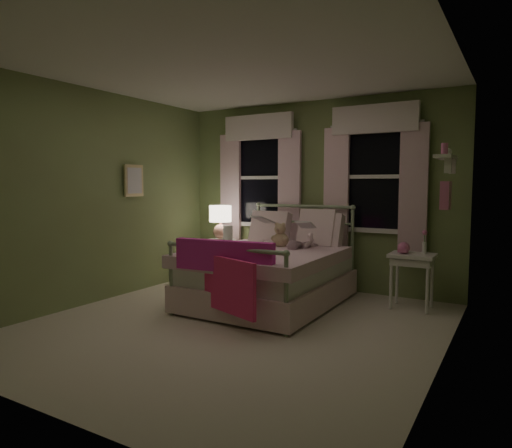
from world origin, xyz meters
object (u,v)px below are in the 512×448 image
Objects in this scene: child_right at (306,225)px; teddy_bear at (280,237)px; nightstand_left at (221,256)px; table_lamp at (220,219)px; nightstand_right at (412,262)px; bed at (270,273)px; child_left at (267,225)px.

child_right is 0.35m from teddy_bear.
table_lamp is at bearing 0.00° from nightstand_left.
teddy_bear is 1.19m from table_lamp.
child_right reaches higher than nightstand_right.
table_lamp is (-1.14, 0.59, 0.58)m from bed.
nightstand_left is (-0.85, 0.15, -0.50)m from child_left.
bed is 0.50m from teddy_bear.
child_left is 1.87m from nightstand_right.
nightstand_right is (2.68, 0.03, 0.13)m from nightstand_left.
table_lamp is (-1.13, 0.31, 0.16)m from teddy_bear.
child_right reaches higher than table_lamp.
table_lamp is at bearing -34.18° from child_left.
teddy_bear is at bearing -15.38° from nightstand_left.
teddy_bear is (0.28, -0.16, -0.12)m from child_left.
bed is 1.41m from table_lamp.
child_right reaches higher than bed.
teddy_bear is at bearing 91.15° from bed.
child_right is 1.42m from table_lamp.
bed is 0.75m from child_left.
child_left reaches higher than teddy_bear.
nightstand_right is at bearing 0.71° from nightstand_left.
teddy_bear is 1.23m from nightstand_left.
nightstand_left and nightstand_right have the same top height.
nightstand_left is at bearing -34.18° from child_left.
table_lamp is 2.71m from nightstand_right.
bed is 6.36× the size of teddy_bear.
table_lamp is at bearing 3.71° from child_right.
bed is 0.76m from child_right.
bed is at bearing -27.22° from nightstand_left.
child_right is 1.53× the size of table_lamp.
child_right is (0.56, 0.00, 0.02)m from child_left.
bed is at bearing 99.43° from child_left.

